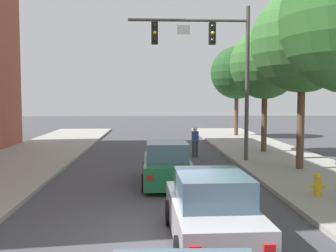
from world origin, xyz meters
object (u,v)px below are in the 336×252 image
street_tree_farthest (237,73)px  traffic_signal_mast (214,55)px  street_tree_third (265,64)px  street_tree_second (303,42)px  car_lead_green (167,165)px  fire_hydrant (318,184)px  car_following_silver (211,212)px  pedestrian_crossing_road (195,140)px

street_tree_farthest → traffic_signal_mast: bearing=-107.1°
street_tree_third → street_tree_second: bearing=-90.2°
car_lead_green → street_tree_farthest: (6.47, 17.46, 4.54)m
traffic_signal_mast → car_lead_green: 6.92m
fire_hydrant → street_tree_farthest: street_tree_farthest is taller
fire_hydrant → street_tree_second: (1.23, 4.70, 5.12)m
street_tree_third → street_tree_farthest: (0.55, 9.81, 0.12)m
fire_hydrant → street_tree_second: street_tree_second is taller
car_following_silver → pedestrian_crossing_road: 12.80m
car_following_silver → pedestrian_crossing_road: bearing=85.0°
fire_hydrant → street_tree_third: size_ratio=0.10×
street_tree_second → street_tree_third: (0.02, 5.52, -0.48)m
pedestrian_crossing_road → street_tree_third: size_ratio=0.23×
pedestrian_crossing_road → street_tree_second: (4.07, -4.53, 4.71)m
fire_hydrant → street_tree_farthest: (1.81, 20.04, 4.76)m
fire_hydrant → street_tree_second: 7.06m
street_tree_farthest → street_tree_second: bearing=-92.1°
car_lead_green → street_tree_third: (5.92, 7.65, 4.42)m
traffic_signal_mast → car_lead_green: (-2.50, -4.55, -4.59)m
car_lead_green → street_tree_third: 10.63m
traffic_signal_mast → street_tree_farthest: (3.97, 12.91, -0.04)m
traffic_signal_mast → fire_hydrant: bearing=-73.1°
pedestrian_crossing_road → car_following_silver: bearing=-95.0°
traffic_signal_mast → fire_hydrant: size_ratio=10.42×
traffic_signal_mast → car_lead_green: traffic_signal_mast is taller
traffic_signal_mast → street_tree_third: 4.62m
traffic_signal_mast → street_tree_second: size_ratio=0.98×
pedestrian_crossing_road → street_tree_farthest: bearing=66.8°
car_lead_green → street_tree_third: street_tree_third is taller
car_lead_green → street_tree_third: size_ratio=0.61×
pedestrian_crossing_road → street_tree_farthest: street_tree_farthest is taller
pedestrian_crossing_road → street_tree_second: street_tree_second is taller
street_tree_second → street_tree_third: 5.55m
pedestrian_crossing_road → street_tree_third: (4.09, 0.99, 4.23)m
traffic_signal_mast → street_tree_second: street_tree_second is taller
street_tree_second → car_following_silver: bearing=-122.2°
traffic_signal_mast → street_tree_farthest: size_ratio=1.03×
traffic_signal_mast → street_tree_third: (3.42, 3.10, -0.17)m
car_following_silver → fire_hydrant: size_ratio=5.94×
car_following_silver → traffic_signal_mast: bearing=80.5°
car_lead_green → street_tree_farthest: street_tree_farthest is taller
car_lead_green → car_following_silver: same height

